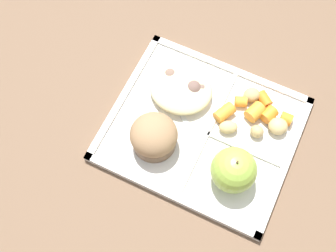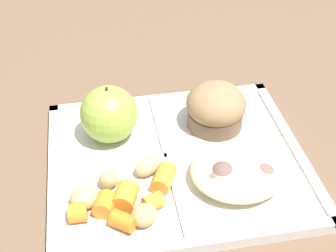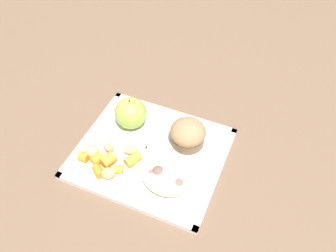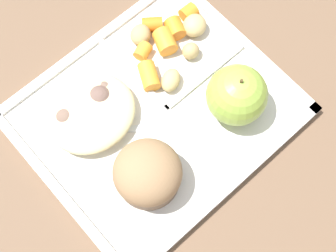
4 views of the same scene
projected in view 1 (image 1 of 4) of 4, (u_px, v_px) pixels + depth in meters
name	position (u px, v px, depth m)	size (l,w,h in m)	color
ground	(202.00, 131.00, 0.79)	(6.00, 6.00, 0.00)	brown
lunch_tray	(202.00, 130.00, 0.78)	(0.33, 0.28, 0.02)	silver
green_apple	(234.00, 170.00, 0.71)	(0.08, 0.08, 0.08)	#93B742
bran_muffin	(154.00, 136.00, 0.74)	(0.08, 0.08, 0.06)	brown
carrot_slice_edge	(255.00, 112.00, 0.78)	(0.03, 0.03, 0.03)	orange
carrot_slice_large	(224.00, 113.00, 0.78)	(0.02, 0.02, 0.04)	orange
carrot_slice_back	(269.00, 115.00, 0.78)	(0.02, 0.02, 0.03)	orange
carrot_slice_near_corner	(286.00, 119.00, 0.78)	(0.02, 0.02, 0.02)	orange
carrot_slice_center	(241.00, 102.00, 0.79)	(0.02, 0.02, 0.02)	orange
carrot_slice_tilted	(264.00, 99.00, 0.79)	(0.02, 0.02, 0.03)	orange
potato_chunk_corner	(257.00, 131.00, 0.77)	(0.02, 0.02, 0.02)	tan
potato_chunk_golden	(228.00, 127.00, 0.77)	(0.03, 0.02, 0.02)	tan
potato_chunk_small	(278.00, 126.00, 0.77)	(0.03, 0.03, 0.03)	tan
potato_chunk_large	(252.00, 95.00, 0.79)	(0.03, 0.03, 0.02)	tan
egg_noodle_pile	(181.00, 88.00, 0.79)	(0.12, 0.11, 0.03)	beige
meatball_center	(171.00, 77.00, 0.80)	(0.03, 0.03, 0.03)	#755B4C
meatball_back	(193.00, 90.00, 0.79)	(0.04, 0.04, 0.04)	brown
meatball_front	(200.00, 90.00, 0.79)	(0.03, 0.03, 0.03)	#755B4C
plastic_fork	(170.00, 92.00, 0.81)	(0.13, 0.11, 0.00)	silver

